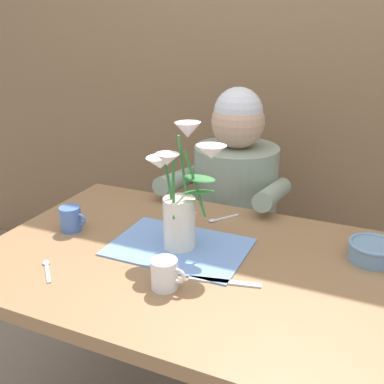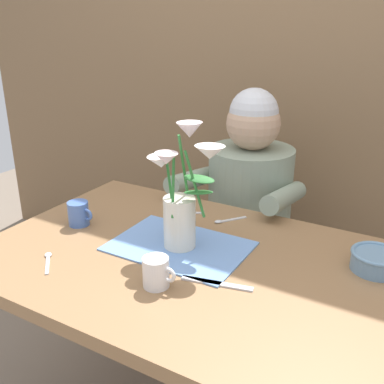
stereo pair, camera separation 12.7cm
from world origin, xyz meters
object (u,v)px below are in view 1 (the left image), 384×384
flower_vase (182,196)px  ceramic_mug (71,219)px  ceramic_bowl (372,250)px  seated_person (234,224)px  tea_cup (165,274)px  dinner_knife (225,282)px

flower_vase → ceramic_mug: 0.40m
ceramic_mug → ceramic_bowl: bearing=11.8°
seated_person → tea_cup: size_ratio=12.20×
dinner_knife → ceramic_mug: bearing=158.4°
ceramic_bowl → ceramic_mug: ceramic_mug is taller
ceramic_bowl → ceramic_mug: bearing=-168.2°
ceramic_mug → flower_vase: bearing=5.2°
dinner_knife → ceramic_mug: ceramic_mug is taller
flower_vase → ceramic_mug: size_ratio=3.99×
dinner_knife → seated_person: bearing=94.3°
ceramic_bowl → tea_cup: 0.59m
seated_person → ceramic_mug: bearing=-117.1°
dinner_knife → tea_cup: 0.16m
flower_vase → dinner_knife: bearing=-34.7°
ceramic_bowl → dinner_knife: (-0.34, -0.28, -0.03)m
flower_vase → tea_cup: size_ratio=3.99×
seated_person → flower_vase: 0.67m
ceramic_bowl → ceramic_mug: size_ratio=1.46×
seated_person → tea_cup: (0.08, -0.78, 0.22)m
dinner_knife → ceramic_bowl: bearing=27.0°
ceramic_bowl → ceramic_mug: 0.91m
ceramic_bowl → tea_cup: (-0.47, -0.36, 0.01)m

